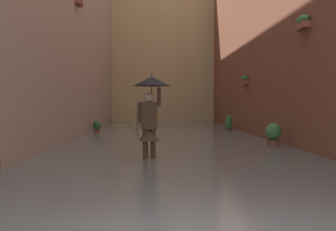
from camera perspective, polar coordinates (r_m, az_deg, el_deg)
ground_plane at (r=16.08m, az=0.29°, el=-3.60°), size 64.52×64.52×0.00m
flood_water at (r=16.07m, az=0.29°, el=-3.30°), size 7.76×31.81×0.17m
building_facade_far at (r=30.09m, az=-0.70°, el=9.25°), size 10.56×1.80×10.98m
person_wading at (r=9.85m, az=-2.43°, el=1.50°), size 0.88×0.88×2.15m
potted_plant_near_right at (r=19.32m, az=-9.59°, el=-1.63°), size 0.36×0.36×0.70m
potted_plant_mid_left at (r=20.24m, az=8.21°, el=-1.25°), size 0.36×0.36×0.91m
potted_plant_near_left at (r=12.99m, az=14.04°, el=-2.73°), size 0.46×0.46×0.88m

